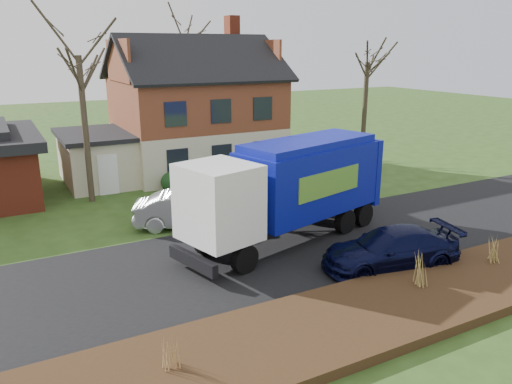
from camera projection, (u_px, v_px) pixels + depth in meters
name	position (u px, v px, depth m)	size (l,w,h in m)	color
ground	(286.00, 251.00, 18.78)	(120.00, 120.00, 0.00)	#2C4617
road	(286.00, 250.00, 18.78)	(80.00, 7.00, 0.02)	black
mulch_verge	(383.00, 310.00, 14.25)	(80.00, 3.50, 0.30)	#2F200F
main_house	(188.00, 105.00, 30.11)	(12.95, 8.95, 9.26)	beige
garbage_truck	(291.00, 185.00, 19.22)	(9.47, 4.72, 3.92)	black
silver_sedan	(190.00, 210.00, 21.07)	(1.62, 4.66, 1.53)	#999CA1
navy_wagon	(390.00, 249.00, 17.11)	(1.97, 4.83, 1.40)	black
tree_front_west	(76.00, 32.00, 22.59)	(3.28, 3.28, 9.75)	#3E3325
tree_front_east	(369.00, 44.00, 30.30)	(3.33, 3.33, 9.26)	#383122
tree_back	(184.00, 29.00, 35.62)	(3.26, 3.26, 10.32)	#3B2F23
grass_clump_west	(171.00, 350.00, 11.37)	(0.33, 0.27, 0.88)	#A87E4A
grass_clump_mid	(423.00, 269.00, 15.30)	(0.38, 0.31, 1.06)	#A28A47
grass_clump_east	(494.00, 248.00, 16.99)	(0.38, 0.32, 0.96)	#A28C47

